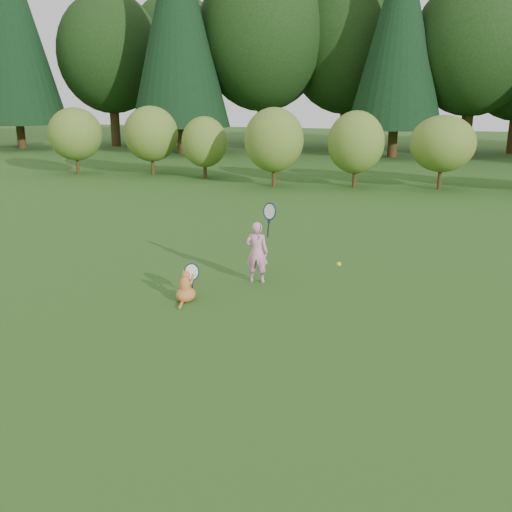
% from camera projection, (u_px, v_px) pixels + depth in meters
% --- Properties ---
extents(ground, '(100.00, 100.00, 0.00)m').
position_uv_depth(ground, '(228.00, 311.00, 8.87)').
color(ground, '#284F16').
rests_on(ground, ground).
extents(shrub_row, '(28.00, 3.00, 2.80)m').
position_uv_depth(shrub_row, '(357.00, 148.00, 20.37)').
color(shrub_row, olive).
rests_on(shrub_row, ground).
extents(woodland_backdrop, '(48.00, 10.00, 15.00)m').
position_uv_depth(woodland_backdrop, '(394.00, 5.00, 27.84)').
color(woodland_backdrop, black).
rests_on(woodland_backdrop, ground).
extents(child, '(0.63, 0.39, 1.66)m').
position_uv_depth(child, '(257.00, 251.00, 10.12)').
color(child, pink).
rests_on(child, ground).
extents(cat, '(0.40, 0.72, 0.71)m').
position_uv_depth(cat, '(186.00, 285.00, 9.28)').
color(cat, '#C16B25').
rests_on(cat, ground).
extents(tennis_ball, '(0.07, 0.07, 0.07)m').
position_uv_depth(tennis_ball, '(339.00, 264.00, 8.63)').
color(tennis_ball, yellow).
rests_on(tennis_ball, ground).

